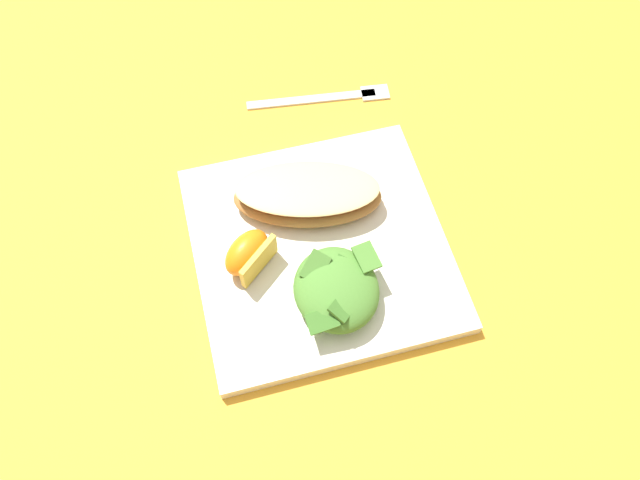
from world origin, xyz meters
The scene contains 6 objects.
ground centered at (0.00, 0.00, 0.00)m, with size 3.00×3.00×0.00m, color gold.
white_plate centered at (0.00, 0.00, 0.01)m, with size 0.28×0.28×0.02m, color white.
cheesy_pizza_bread centered at (-0.06, 0.00, 0.03)m, with size 0.12×0.18×0.04m.
green_salad_pile centered at (0.07, 0.00, 0.04)m, with size 0.10×0.09×0.05m.
orange_wedge_front centered at (0.00, -0.08, 0.04)m, with size 0.07×0.07×0.04m.
metal_fork centered at (-0.22, 0.07, 0.00)m, with size 0.04×0.19×0.01m.
Camera 1 is at (0.33, -0.09, 0.65)m, focal length 36.05 mm.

